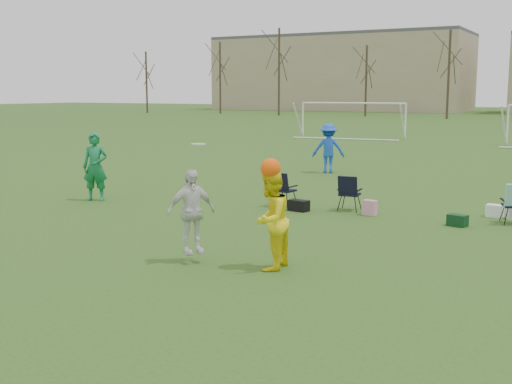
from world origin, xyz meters
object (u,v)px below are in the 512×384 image
Objects in this scene: fielder_green_near at (95,167)px; fielder_blue at (328,148)px; center_contest at (243,216)px; goal_left at (353,110)px.

fielder_green_near is 10.04m from fielder_blue.
fielder_green_near reaches higher than fielder_blue.
fielder_green_near is 8.55m from center_contest.
goal_left reaches higher than fielder_green_near.
fielder_green_near is 28.36m from goal_left.
center_contest is at bearing -54.32° from fielder_green_near.
center_contest is at bearing 81.57° from fielder_blue.
fielder_green_near is 0.27× the size of goal_left.
goal_left reaches higher than fielder_blue.
fielder_blue is at bearing 44.59° from fielder_green_near.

